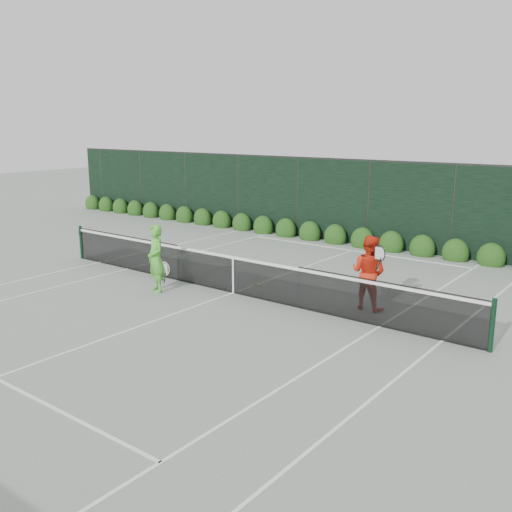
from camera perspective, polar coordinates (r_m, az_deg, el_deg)
The scene contains 8 objects.
ground at distance 14.77m, azimuth -2.28°, elevation -3.72°, with size 80.00×80.00×0.00m, color gray.
tennis_net at distance 14.64m, azimuth -2.37°, elevation -1.71°, with size 12.90×0.10×1.07m.
player_woman at distance 14.90m, azimuth -9.98°, elevation -0.26°, with size 0.75×0.63×1.76m.
player_man at distance 13.55m, azimuth 11.19°, elevation -1.62°, with size 0.94×0.69×1.77m.
court_lines at distance 14.77m, azimuth -2.28°, elevation -3.70°, with size 11.03×23.83×0.01m.
windscreen_fence at distance 12.49m, azimuth -10.32°, elevation 0.15°, with size 32.00×21.07×3.06m.
hedge_row at distance 20.55m, azimuth 10.59°, elevation 1.53°, with size 31.66×0.65×0.94m.
tennis_balls at distance 15.73m, azimuth -4.62°, elevation -2.58°, with size 2.95×1.76×0.07m.
Camera 1 is at (9.08, -10.84, 4.26)m, focal length 40.00 mm.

